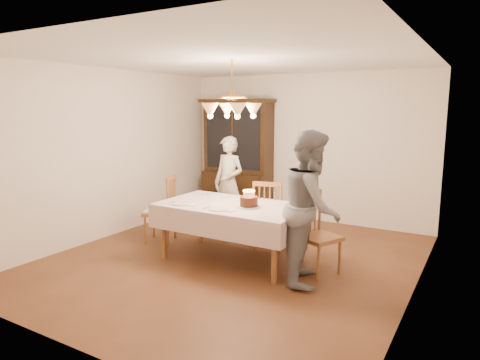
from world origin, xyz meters
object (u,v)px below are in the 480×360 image
Objects in this scene: china_hutch at (238,159)px; birthday_cake at (249,202)px; chair_far_side at (270,218)px; elderly_woman at (229,183)px; dining_table at (232,210)px.

china_hutch reaches higher than birthday_cake.
elderly_woman is (-1.05, 0.59, 0.33)m from chair_far_side.
dining_table is 0.74m from chair_far_side.
chair_far_side is at bearing -20.50° from elderly_woman.
chair_far_side is at bearing -47.10° from china_hutch.
china_hutch is at bearing 123.68° from birthday_cake.
china_hutch is 2.16× the size of chair_far_side.
elderly_woman is at bearing -67.17° from china_hutch.
elderly_woman is 1.71m from birthday_cake.
china_hutch is 2.76m from birthday_cake.
chair_far_side is (0.22, 0.67, -0.24)m from dining_table.
china_hutch is 1.11m from elderly_woman.
elderly_woman is (-0.84, 1.26, 0.09)m from dining_table.
chair_far_side is at bearing 72.20° from dining_table.
elderly_woman is at bearing 123.64° from dining_table.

